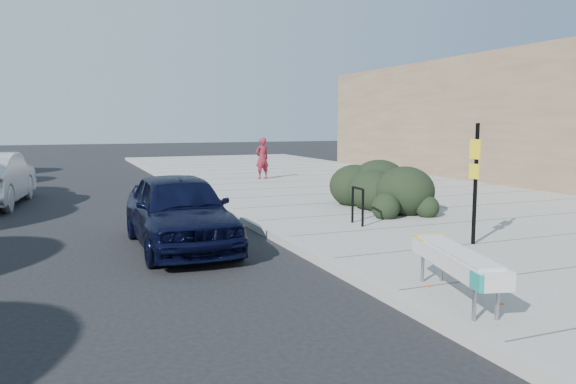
{
  "coord_description": "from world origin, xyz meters",
  "views": [
    {
      "loc": [
        -4.16,
        -8.41,
        2.46
      ],
      "look_at": [
        0.3,
        2.5,
        1.0
      ],
      "focal_mm": 35.0,
      "sensor_mm": 36.0,
      "label": 1
    }
  ],
  "objects_px": {
    "bike_rack": "(358,202)",
    "sedan_navy": "(179,210)",
    "bench": "(457,261)",
    "sign_post": "(475,175)",
    "pedestrian": "(262,158)"
  },
  "relations": [
    {
      "from": "bike_rack",
      "to": "sedan_navy",
      "type": "distance_m",
      "value": 4.1
    },
    {
      "from": "bench",
      "to": "sedan_navy",
      "type": "bearing_deg",
      "value": 131.77
    },
    {
      "from": "bike_rack",
      "to": "sign_post",
      "type": "height_order",
      "value": "sign_post"
    },
    {
      "from": "bike_rack",
      "to": "pedestrian",
      "type": "bearing_deg",
      "value": 85.89
    },
    {
      "from": "bike_rack",
      "to": "sedan_navy",
      "type": "bearing_deg",
      "value": -174.16
    },
    {
      "from": "sign_post",
      "to": "sedan_navy",
      "type": "distance_m",
      "value": 5.74
    },
    {
      "from": "bench",
      "to": "bike_rack",
      "type": "relative_size",
      "value": 2.55
    },
    {
      "from": "bench",
      "to": "sedan_navy",
      "type": "height_order",
      "value": "sedan_navy"
    },
    {
      "from": "bike_rack",
      "to": "pedestrian",
      "type": "height_order",
      "value": "pedestrian"
    },
    {
      "from": "bench",
      "to": "sedan_navy",
      "type": "xyz_separation_m",
      "value": [
        -2.61,
        5.13,
        0.08
      ]
    },
    {
      "from": "bike_rack",
      "to": "bench",
      "type": "bearing_deg",
      "value": -101.78
    },
    {
      "from": "sign_post",
      "to": "pedestrian",
      "type": "height_order",
      "value": "sign_post"
    },
    {
      "from": "sign_post",
      "to": "sedan_navy",
      "type": "xyz_separation_m",
      "value": [
        -5.11,
        2.52,
        -0.73
      ]
    },
    {
      "from": "bench",
      "to": "pedestrian",
      "type": "xyz_separation_m",
      "value": [
        2.97,
        15.92,
        0.33
      ]
    },
    {
      "from": "sedan_navy",
      "to": "pedestrian",
      "type": "height_order",
      "value": "pedestrian"
    }
  ]
}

